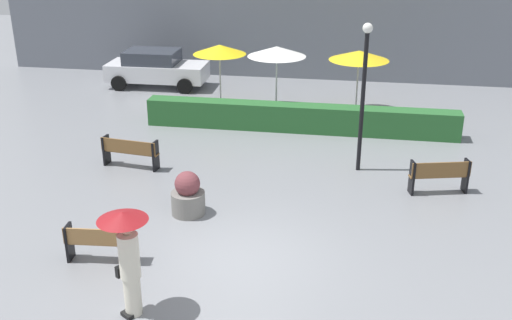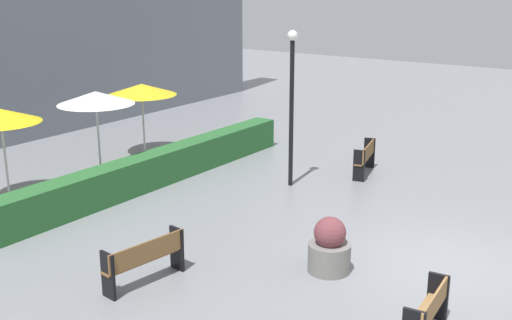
% 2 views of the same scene
% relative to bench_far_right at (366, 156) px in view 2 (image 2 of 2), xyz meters
% --- Properties ---
extents(ground_plane, '(60.00, 60.00, 0.00)m').
position_rel_bench_far_right_xyz_m(ground_plane, '(-4.63, -4.05, -0.55)').
color(ground_plane, gray).
extents(bench_far_right, '(1.61, 0.70, 0.92)m').
position_rel_bench_far_right_xyz_m(bench_far_right, '(0.00, 0.00, 0.00)').
color(bench_far_right, brown).
rests_on(bench_far_right, ground).
extents(bench_near_left, '(1.52, 0.48, 0.83)m').
position_rel_bench_far_right_xyz_m(bench_near_left, '(-7.51, -4.73, -0.06)').
color(bench_near_left, '#9E7242').
rests_on(bench_near_left, ground).
extents(bench_far_left, '(1.76, 0.58, 0.88)m').
position_rel_bench_far_right_xyz_m(bench_far_left, '(-8.73, 0.31, -0.02)').
color(bench_far_left, brown).
rests_on(bench_far_left, ground).
extents(planter_pot, '(0.84, 0.84, 1.13)m').
position_rel_bench_far_right_xyz_m(planter_pot, '(-6.27, -2.25, -0.06)').
color(planter_pot, slate).
rests_on(planter_pot, ground).
extents(lamp_post, '(0.28, 0.28, 4.25)m').
position_rel_bench_far_right_xyz_m(lamp_post, '(-2.13, 1.25, 2.03)').
color(lamp_post, black).
rests_on(lamp_post, ground).
extents(patio_umbrella_yellow, '(1.99, 1.99, 2.43)m').
position_rel_bench_far_right_xyz_m(patio_umbrella_yellow, '(-7.41, 6.51, 1.70)').
color(patio_umbrella_yellow, silver).
rests_on(patio_umbrella_yellow, ground).
extents(patio_umbrella_white, '(2.07, 2.07, 2.64)m').
position_rel_bench_far_right_xyz_m(patio_umbrella_white, '(-5.14, 5.57, 1.90)').
color(patio_umbrella_white, silver).
rests_on(patio_umbrella_white, ground).
extents(patio_umbrella_yellow_far, '(2.19, 2.19, 2.35)m').
position_rel_bench_far_right_xyz_m(patio_umbrella_yellow_far, '(-2.28, 6.72, 1.62)').
color(patio_umbrella_yellow_far, silver).
rests_on(patio_umbrella_yellow_far, ground).
extents(hedge_strip, '(10.63, 0.70, 0.92)m').
position_rel_bench_far_right_xyz_m(hedge_strip, '(-4.16, 4.35, -0.09)').
color(hedge_strip, '#28602D').
rests_on(hedge_strip, ground).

